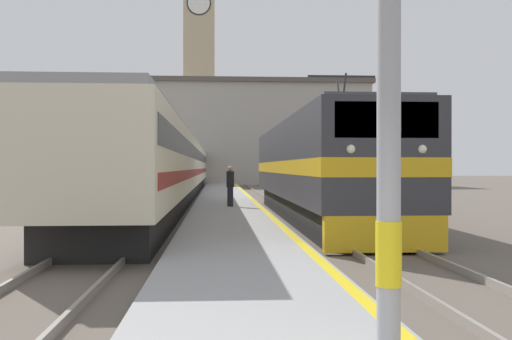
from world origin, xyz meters
name	(u,v)px	position (x,y,z in m)	size (l,w,h in m)	color
ground_plane	(225,203)	(0.00, 30.00, 0.00)	(200.00, 200.00, 0.00)	#60564C
platform	(227,206)	(0.00, 25.00, 0.13)	(3.07, 140.00, 0.27)	#999999
rail_track_near	(295,208)	(3.24, 25.00, 0.03)	(2.83, 140.00, 0.16)	#60564C
rail_track_far	(161,209)	(-3.07, 25.00, 0.03)	(2.83, 140.00, 0.16)	#60564C
locomotive_train	(315,169)	(3.24, 19.30, 1.91)	(2.92, 19.23, 4.71)	black
passenger_train	(175,167)	(-3.07, 34.56, 2.00)	(2.92, 53.21, 3.69)	black
person_on_platform	(230,185)	(0.11, 22.75, 1.19)	(0.34, 0.34, 1.75)	#23232D
clock_tower	(199,64)	(-2.67, 73.60, 15.12)	(4.85, 4.85, 28.59)	tan
station_building	(246,133)	(2.80, 63.79, 5.80)	(27.51, 7.62, 11.55)	#A8A399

